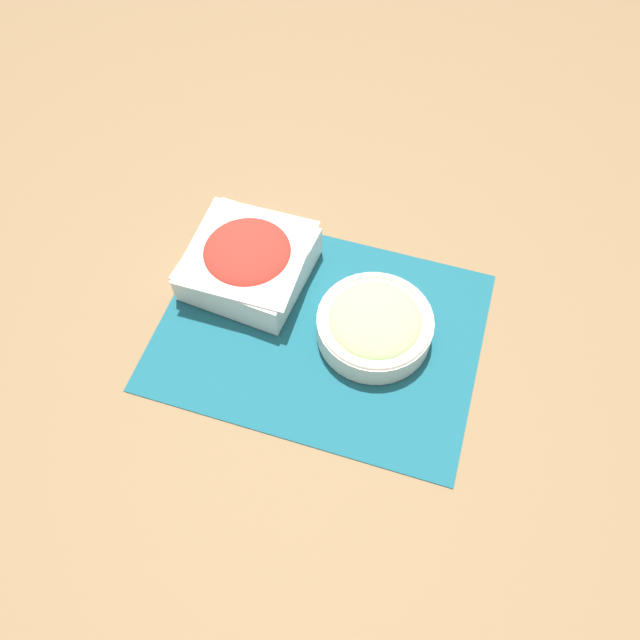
% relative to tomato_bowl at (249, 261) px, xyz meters
% --- Properties ---
extents(ground_plane, '(3.00, 3.00, 0.00)m').
position_rel_tomato_bowl_xyz_m(ground_plane, '(0.15, -0.07, -0.04)').
color(ground_plane, olive).
extents(placemat, '(0.52, 0.39, 0.00)m').
position_rel_tomato_bowl_xyz_m(placemat, '(0.15, -0.07, -0.04)').
color(placemat, '#195B6B').
rests_on(placemat, ground_plane).
extents(tomato_bowl, '(0.21, 0.21, 0.08)m').
position_rel_tomato_bowl_xyz_m(tomato_bowl, '(0.00, 0.00, 0.00)').
color(tomato_bowl, white).
rests_on(tomato_bowl, placemat).
extents(cucumber_bowl, '(0.19, 0.19, 0.06)m').
position_rel_tomato_bowl_xyz_m(cucumber_bowl, '(0.23, -0.05, -0.01)').
color(cucumber_bowl, silver).
rests_on(cucumber_bowl, placemat).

